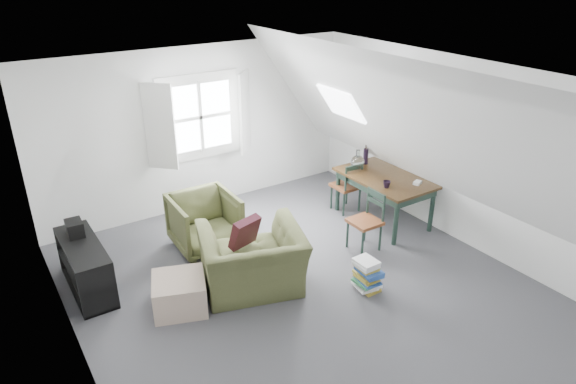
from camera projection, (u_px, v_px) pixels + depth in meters
floor at (302, 286)px, 6.22m from camera, size 5.50×5.50×0.00m
ceiling at (305, 81)px, 5.17m from camera, size 5.50×5.50×0.00m
wall_back at (200, 129)px, 7.78m from camera, size 5.00×0.00×5.00m
wall_front at (525, 331)px, 3.61m from camera, size 5.00×0.00×5.00m
wall_left at (67, 259)px, 4.45m from camera, size 0.00×5.50×5.50m
wall_right at (455, 151)px, 6.94m from camera, size 0.00×5.50×5.50m
slope_left at (165, 180)px, 4.71m from camera, size 3.19×5.50×4.48m
slope_right at (408, 125)px, 6.24m from camera, size 3.19×5.50×4.48m
dormer_window at (201, 118)px, 7.64m from camera, size 1.71×0.35×1.30m
skylight at (341, 104)px, 7.24m from camera, size 0.35×0.75×0.47m
armchair_near at (253, 287)px, 6.20m from camera, size 1.42×1.32×0.76m
armchair_far at (207, 247)px, 7.07m from camera, size 0.85×0.87×0.77m
throw_pillow at (245, 232)px, 6.03m from camera, size 0.41×0.31×0.38m
ottoman at (180, 293)px, 5.77m from camera, size 0.74×0.74×0.38m
dining_table at (384, 183)px, 7.53m from camera, size 0.85×1.42×0.71m
demijohn at (357, 162)px, 7.71m from camera, size 0.21×0.21×0.29m
vase_twigs at (366, 155)px, 7.90m from camera, size 0.08×0.09×0.61m
cup at (386, 188)px, 7.14m from camera, size 0.11×0.11×0.10m
paper_box at (417, 183)px, 7.24m from camera, size 0.15×0.13×0.04m
dining_chair_far at (347, 186)px, 7.90m from camera, size 0.38×0.38×0.82m
dining_chair_near at (367, 220)px, 6.87m from camera, size 0.39×0.39×0.82m
media_shelf at (87, 270)px, 6.04m from camera, size 0.40×1.20×0.61m
electronics_box at (75, 229)px, 6.09m from camera, size 0.19×0.26×0.20m
magazine_stack at (367, 275)px, 6.09m from camera, size 0.30×0.35×0.40m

